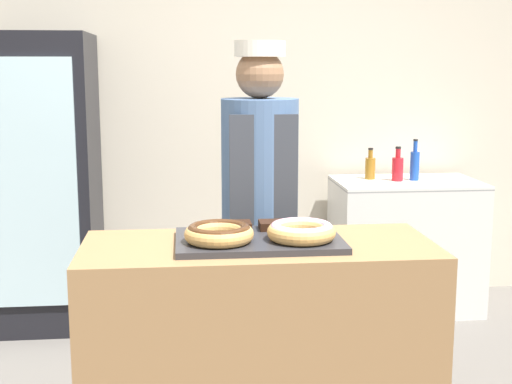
{
  "coord_description": "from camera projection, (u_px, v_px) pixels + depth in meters",
  "views": [
    {
      "loc": [
        -0.28,
        -2.59,
        1.56
      ],
      "look_at": [
        0.0,
        0.1,
        1.08
      ],
      "focal_mm": 50.0,
      "sensor_mm": 36.0,
      "label": 1
    }
  ],
  "objects": [
    {
      "name": "wall_back",
      "position": [
        224.0,
        98.0,
        4.69
      ],
      "size": [
        8.0,
        0.06,
        2.7
      ],
      "color": "beige",
      "rests_on": "ground_plane"
    },
    {
      "name": "display_counter",
      "position": [
        259.0,
        356.0,
        2.76
      ],
      "size": [
        1.33,
        0.57,
        0.9
      ],
      "color": "#997047",
      "rests_on": "ground_plane"
    },
    {
      "name": "serving_tray",
      "position": [
        259.0,
        241.0,
        2.68
      ],
      "size": [
        0.62,
        0.41,
        0.02
      ],
      "color": "#2D2D33",
      "rests_on": "display_counter"
    },
    {
      "name": "donut_chocolate_glaze",
      "position": [
        219.0,
        233.0,
        2.6
      ],
      "size": [
        0.26,
        0.26,
        0.07
      ],
      "color": "tan",
      "rests_on": "serving_tray"
    },
    {
      "name": "donut_light_glaze",
      "position": [
        301.0,
        231.0,
        2.63
      ],
      "size": [
        0.26,
        0.26,
        0.07
      ],
      "color": "tan",
      "rests_on": "serving_tray"
    },
    {
      "name": "brownie_back_left",
      "position": [
        239.0,
        226.0,
        2.8
      ],
      "size": [
        0.1,
        0.1,
        0.03
      ],
      "color": "black",
      "rests_on": "serving_tray"
    },
    {
      "name": "brownie_back_right",
      "position": [
        272.0,
        225.0,
        2.81
      ],
      "size": [
        0.1,
        0.1,
        0.03
      ],
      "color": "black",
      "rests_on": "serving_tray"
    },
    {
      "name": "baker_person",
      "position": [
        260.0,
        213.0,
        3.3
      ],
      "size": [
        0.35,
        0.35,
        1.67
      ],
      "color": "#4C4C51",
      "rests_on": "ground_plane"
    },
    {
      "name": "beverage_fridge",
      "position": [
        38.0,
        181.0,
        4.27
      ],
      "size": [
        0.68,
        0.68,
        1.74
      ],
      "color": "black",
      "rests_on": "ground_plane"
    },
    {
      "name": "chest_freezer",
      "position": [
        405.0,
        244.0,
        4.58
      ],
      "size": [
        0.9,
        0.58,
        0.84
      ],
      "color": "silver",
      "rests_on": "ground_plane"
    },
    {
      "name": "bottle_amber",
      "position": [
        370.0,
        167.0,
        4.56
      ],
      "size": [
        0.07,
        0.07,
        0.2
      ],
      "color": "#99661E",
      "rests_on": "chest_freezer"
    },
    {
      "name": "bottle_red",
      "position": [
        398.0,
        168.0,
        4.49
      ],
      "size": [
        0.07,
        0.07,
        0.22
      ],
      "color": "red",
      "rests_on": "chest_freezer"
    },
    {
      "name": "bottle_blue",
      "position": [
        415.0,
        164.0,
        4.51
      ],
      "size": [
        0.06,
        0.06,
        0.26
      ],
      "color": "#1E4CB2",
      "rests_on": "chest_freezer"
    }
  ]
}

